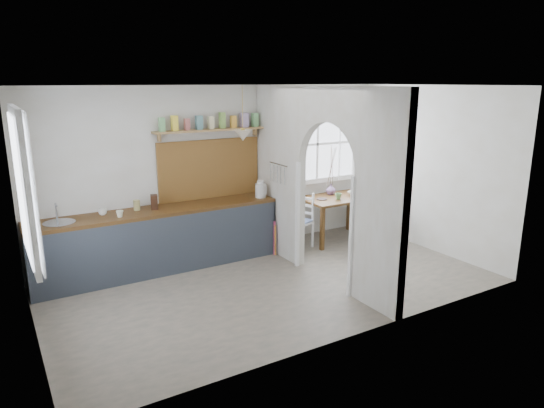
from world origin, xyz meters
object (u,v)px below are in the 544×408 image
kettle (260,189)px  chair_right (375,205)px  vase (331,189)px  chair_left (297,221)px  dining_table (336,218)px

kettle → chair_right: bearing=-22.5°
chair_right → vase: 0.97m
chair_left → chair_right: 1.77m
kettle → dining_table: bearing=-25.4°
dining_table → chair_left: chair_left is taller
dining_table → chair_right: 0.94m
chair_left → kettle: size_ratio=3.50×
chair_right → vase: (-0.89, 0.16, 0.36)m
kettle → vase: 1.50m
dining_table → chair_right: bearing=4.8°
vase → chair_right: bearing=-10.4°
chair_right → chair_left: bearing=100.2°
chair_left → vase: bearing=84.1°
chair_right → kettle: size_ratio=3.66×
chair_right → vase: chair_right is taller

